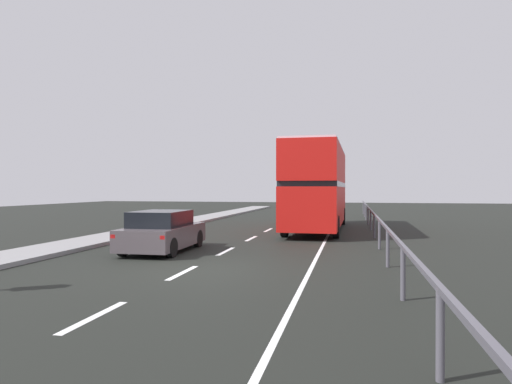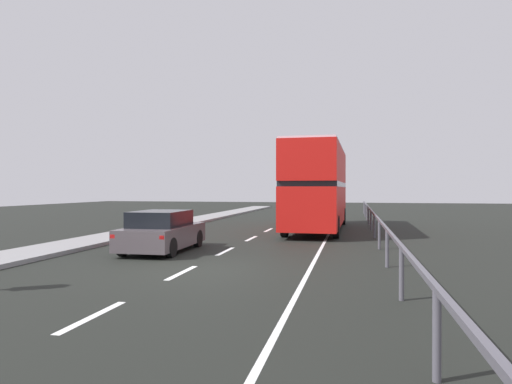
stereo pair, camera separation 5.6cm
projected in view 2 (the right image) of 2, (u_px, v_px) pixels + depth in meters
ground_plane at (190, 270)px, 12.39m from camera, size 75.35×120.00×0.10m
near_sidewalk_kerb at (2, 259)px, 13.66m from camera, size 2.08×80.00×0.14m
lane_paint_markings at (298, 237)px, 20.24m from camera, size 3.38×46.00×0.01m
bridge_side_railing at (374, 218)px, 20.06m from camera, size 0.10×42.00×1.10m
double_decker_bus_red at (318, 186)px, 23.87m from camera, size 2.75×10.80×4.43m
hatchback_car_near at (162, 232)px, 15.80m from camera, size 1.95×4.12×1.43m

